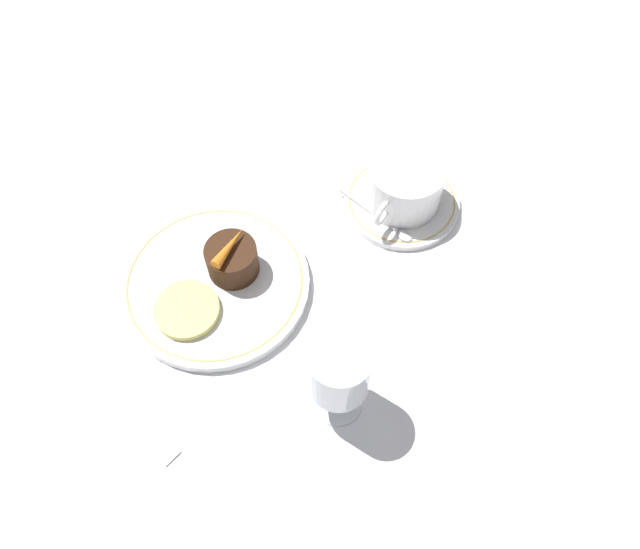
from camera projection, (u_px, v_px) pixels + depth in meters
ground_plane at (231, 305)px, 0.77m from camera, size 3.00×3.00×0.00m
dinner_plate at (216, 283)px, 0.78m from camera, size 0.23×0.23×0.01m
saucer at (402, 201)px, 0.85m from camera, size 0.16×0.16×0.01m
coffee_cup at (405, 184)px, 0.81m from camera, size 0.13×0.10×0.06m
spoon at (383, 220)px, 0.82m from camera, size 0.03×0.12×0.00m
wine_glass at (339, 373)px, 0.63m from camera, size 0.07×0.07×0.13m
fork at (135, 418)px, 0.69m from camera, size 0.04×0.17×0.01m
dessert_cake at (232, 260)px, 0.76m from camera, size 0.06×0.06×0.04m
carrot_garnish at (229, 247)px, 0.74m from camera, size 0.06×0.02×0.01m
pineapple_slice at (187, 310)px, 0.74m from camera, size 0.08×0.08×0.01m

